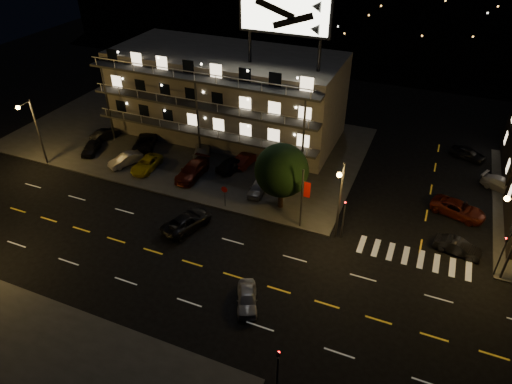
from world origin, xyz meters
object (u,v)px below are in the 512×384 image
at_px(road_car_east, 247,298).
at_px(side_car_0, 458,247).
at_px(road_car_west, 187,221).
at_px(tree, 281,172).
at_px(lot_car_4, 258,188).
at_px(lot_car_7, 202,150).
at_px(lot_car_2, 146,164).

bearing_deg(road_car_east, side_car_0, 16.43).
height_order(road_car_east, road_car_west, road_car_west).
xyz_separation_m(tree, side_car_0, (16.85, -0.34, -3.58)).
relative_size(tree, road_car_east, 1.81).
distance_m(lot_car_4, lot_car_7, 10.35).
bearing_deg(lot_car_4, tree, -29.12).
relative_size(lot_car_7, road_car_east, 1.22).
relative_size(tree, lot_car_2, 1.52).
relative_size(tree, side_car_0, 1.72).
xyz_separation_m(side_car_0, road_car_west, (-23.87, -6.10, 0.06)).
distance_m(tree, lot_car_2, 16.93).
xyz_separation_m(road_car_east, road_car_west, (-9.10, 6.57, 0.07)).
xyz_separation_m(tree, road_car_east, (2.08, -13.01, -3.59)).
bearing_deg(lot_car_7, lot_car_2, 29.57).
distance_m(lot_car_2, road_car_west, 12.06).
bearing_deg(lot_car_2, road_car_east, -40.24).
bearing_deg(road_car_west, lot_car_2, -20.73).
relative_size(lot_car_2, lot_car_7, 0.98).
height_order(lot_car_4, lot_car_7, lot_car_7).
bearing_deg(lot_car_7, tree, 132.17).
bearing_deg(side_car_0, tree, 98.30).
height_order(lot_car_4, road_car_west, road_car_west).
relative_size(lot_car_4, lot_car_7, 0.78).
height_order(lot_car_2, lot_car_7, lot_car_7).
distance_m(tree, road_car_west, 10.15).
xyz_separation_m(tree, lot_car_2, (-16.55, 0.94, -3.46)).
bearing_deg(tree, side_car_0, -1.16).
relative_size(lot_car_2, road_car_east, 1.20).
height_order(lot_car_7, road_car_east, lot_car_7).
distance_m(lot_car_7, road_car_east, 23.94).
bearing_deg(road_car_east, tree, 74.90).
distance_m(side_car_0, road_car_east, 19.46).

